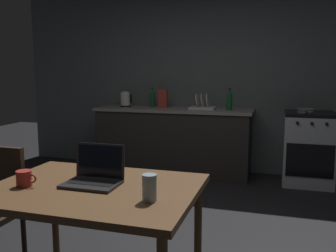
% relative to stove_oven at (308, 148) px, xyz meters
% --- Properties ---
extents(ground_plane, '(12.00, 12.00, 0.00)m').
position_rel_stove_oven_xyz_m(ground_plane, '(-1.31, -2.25, -0.46)').
color(ground_plane, black).
extents(back_wall, '(6.40, 0.10, 2.73)m').
position_rel_stove_oven_xyz_m(back_wall, '(-1.01, 0.35, 0.91)').
color(back_wall, '#565D5D').
rests_on(back_wall, ground_plane).
extents(kitchen_counter, '(2.16, 0.64, 0.91)m').
position_rel_stove_oven_xyz_m(kitchen_counter, '(-1.77, 0.00, 0.00)').
color(kitchen_counter, '#282623').
rests_on(kitchen_counter, ground_plane).
extents(stove_oven, '(0.60, 0.62, 0.91)m').
position_rel_stove_oven_xyz_m(stove_oven, '(0.00, 0.00, 0.00)').
color(stove_oven, '#B7BABF').
rests_on(stove_oven, ground_plane).
extents(dining_table, '(1.20, 0.89, 0.76)m').
position_rel_stove_oven_xyz_m(dining_table, '(-1.40, -3.00, 0.23)').
color(dining_table, brown).
rests_on(dining_table, ground_plane).
extents(laptop, '(0.32, 0.24, 0.23)m').
position_rel_stove_oven_xyz_m(laptop, '(-1.42, -2.96, 0.35)').
color(laptop, '#232326').
rests_on(laptop, dining_table).
extents(electric_kettle, '(0.17, 0.15, 0.22)m').
position_rel_stove_oven_xyz_m(electric_kettle, '(-2.49, 0.00, 0.56)').
color(electric_kettle, black).
rests_on(electric_kettle, kitchen_counter).
extents(bottle, '(0.08, 0.08, 0.29)m').
position_rel_stove_oven_xyz_m(bottle, '(-1.00, -0.05, 0.59)').
color(bottle, '#19592D').
rests_on(bottle, kitchen_counter).
extents(frying_pan, '(0.22, 0.39, 0.05)m').
position_rel_stove_oven_xyz_m(frying_pan, '(-0.06, -0.03, 0.48)').
color(frying_pan, gray).
rests_on(frying_pan, stove_oven).
extents(coffee_mug, '(0.13, 0.09, 0.09)m').
position_rel_stove_oven_xyz_m(coffee_mug, '(-1.79, -3.12, 0.35)').
color(coffee_mug, '#9E2D28').
rests_on(coffee_mug, dining_table).
extents(drinking_glass, '(0.08, 0.08, 0.14)m').
position_rel_stove_oven_xyz_m(drinking_glass, '(-1.01, -3.14, 0.37)').
color(drinking_glass, '#99B7C6').
rests_on(drinking_glass, dining_table).
extents(cereal_box, '(0.13, 0.05, 0.25)m').
position_rel_stove_oven_xyz_m(cereal_box, '(-1.93, 0.02, 0.59)').
color(cereal_box, '#B2382D').
rests_on(cereal_box, kitchen_counter).
extents(dish_rack, '(0.34, 0.26, 0.21)m').
position_rel_stove_oven_xyz_m(dish_rack, '(-1.36, 0.00, 0.50)').
color(dish_rack, silver).
rests_on(dish_rack, kitchen_counter).
extents(bottle_b, '(0.07, 0.07, 0.28)m').
position_rel_stove_oven_xyz_m(bottle_b, '(-2.11, 0.08, 0.59)').
color(bottle_b, '#19592D').
rests_on(bottle_b, kitchen_counter).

